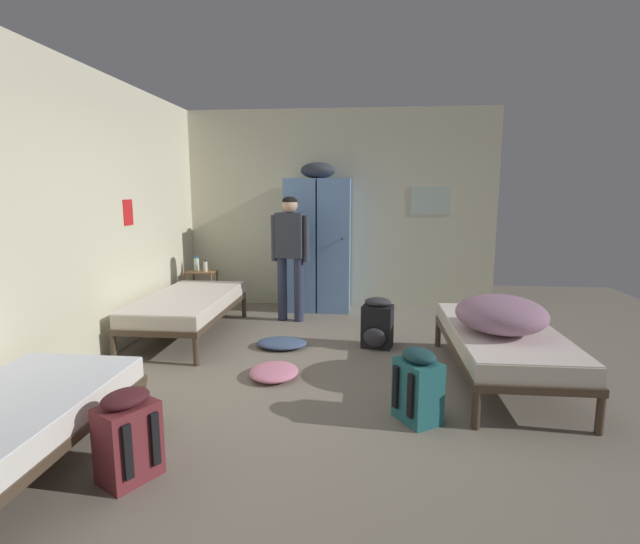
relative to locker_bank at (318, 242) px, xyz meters
name	(u,v)px	position (x,y,z in m)	size (l,w,h in m)	color
ground_plane	(317,383)	(0.26, -2.67, -0.97)	(9.44, 9.44, 0.00)	gray
room_backdrop	(218,215)	(-1.00, -1.38, 0.45)	(4.49, 5.96, 2.83)	beige
locker_bank	(318,242)	(0.00, 0.00, 0.00)	(0.90, 0.55, 2.07)	#6B93C6
shelf_unit	(202,287)	(-1.63, -0.23, -0.62)	(0.38, 0.30, 0.57)	brown
bed_left_rear	(188,304)	(-1.38, -1.43, -0.59)	(0.90, 1.90, 0.49)	#473828
bed_right	(503,340)	(1.89, -2.45, -0.59)	(0.90, 1.90, 0.49)	#473828
bedding_heap	(501,314)	(1.83, -2.57, -0.32)	(0.75, 0.82, 0.31)	gray
person_traveler	(290,247)	(-0.30, -0.63, 0.00)	(0.51, 0.25, 1.61)	#2D334C
water_bottle	(196,264)	(-1.71, -0.21, -0.30)	(0.07, 0.07, 0.21)	silver
lotion_bottle	(205,266)	(-1.56, -0.27, -0.32)	(0.05, 0.05, 0.17)	white
backpack_teal	(419,387)	(1.08, -3.28, -0.71)	(0.41, 0.40, 0.55)	#23666B
backpack_black	(377,324)	(0.81, -1.61, -0.71)	(0.36, 0.38, 0.55)	black
backpack_maroon	(127,437)	(-0.70, -4.17, -0.71)	(0.41, 0.40, 0.55)	maroon
clothes_pile_denim	(282,343)	(-0.22, -1.73, -0.92)	(0.55, 0.40, 0.09)	#42567A
clothes_pile_pink	(274,372)	(-0.15, -2.57, -0.92)	(0.45, 0.50, 0.10)	pink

